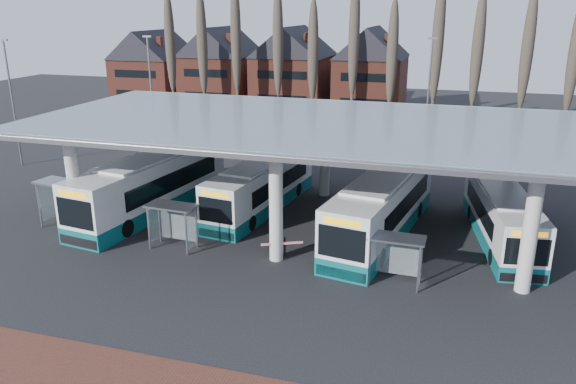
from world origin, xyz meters
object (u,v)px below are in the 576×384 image
(shelter_0, at_px, (64,194))
(bus_3, at_px, (501,216))
(shelter_1, at_px, (173,216))
(bus_1, at_px, (262,186))
(shelter_2, at_px, (397,249))
(bus_2, at_px, (382,207))
(bus_0, at_px, (153,185))

(shelter_0, bearing_deg, bus_3, 21.57)
(shelter_1, bearing_deg, bus_1, 74.49)
(shelter_2, bearing_deg, shelter_1, 177.99)
(bus_2, bearing_deg, shelter_0, -157.60)
(bus_2, distance_m, shelter_1, 11.74)
(shelter_1, bearing_deg, bus_0, 132.96)
(shelter_0, bearing_deg, shelter_1, 2.64)
(bus_0, height_order, bus_3, bus_0)
(bus_0, bearing_deg, shelter_1, -42.62)
(bus_3, bearing_deg, bus_1, 167.13)
(bus_3, relative_size, shelter_2, 4.15)
(bus_2, relative_size, shelter_1, 4.71)
(bus_1, height_order, shelter_0, bus_1)
(bus_0, xyz_separation_m, bus_3, (21.12, 1.34, -0.30))
(bus_3, relative_size, shelter_1, 3.99)
(bus_0, bearing_deg, shelter_0, -124.18)
(bus_1, distance_m, shelter_0, 12.02)
(bus_1, relative_size, shelter_2, 4.40)
(bus_0, distance_m, shelter_2, 17.04)
(shelter_2, bearing_deg, bus_0, 162.33)
(bus_0, bearing_deg, bus_1, 28.40)
(bus_1, bearing_deg, shelter_2, -33.19)
(shelter_1, bearing_deg, bus_2, 28.94)
(bus_1, bearing_deg, shelter_0, -140.35)
(shelter_1, xyz_separation_m, shelter_2, (12.05, -0.83, -0.05))
(bus_0, xyz_separation_m, bus_1, (6.54, 2.43, -0.22))
(bus_2, relative_size, shelter_0, 4.00)
(bus_2, xyz_separation_m, shelter_1, (-10.61, -5.02, 0.14))
(shelter_2, bearing_deg, bus_2, 105.74)
(bus_0, bearing_deg, bus_2, 8.56)
(bus_0, distance_m, bus_3, 21.16)
(shelter_0, bearing_deg, bus_1, 41.71)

